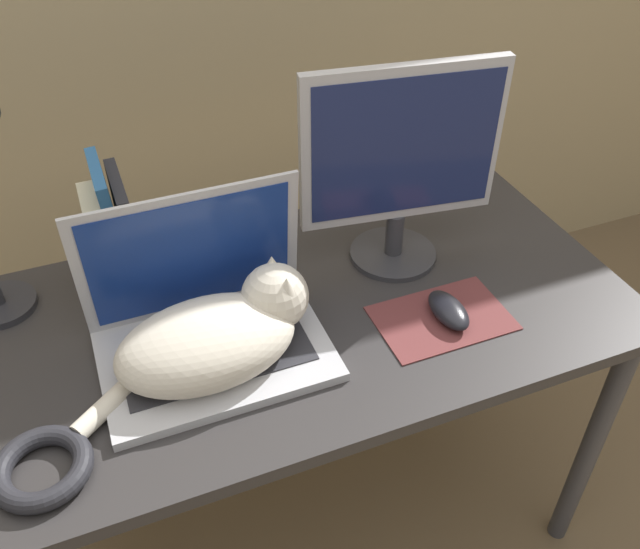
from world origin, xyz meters
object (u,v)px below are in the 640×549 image
book_row (113,233)px  cable_coil (42,468)px  laptop (208,325)px  cat (219,335)px  external_monitor (401,163)px  computer_mouse (448,310)px

book_row → cable_coil: size_ratio=1.72×
laptop → cat: 0.05m
laptop → cable_coil: bearing=-150.7°
cat → external_monitor: external_monitor is taller
cat → book_row: book_row is taller
external_monitor → cat: bearing=-158.6°
book_row → cat: bearing=-67.7°
laptop → book_row: laptop is taller
computer_mouse → book_row: book_row is taller
laptop → cable_coil: laptop is taller
cable_coil → book_row: bearing=66.2°
computer_mouse → book_row: 0.64m
laptop → external_monitor: bearing=15.4°
laptop → computer_mouse: laptop is taller
cable_coil → laptop: bearing=29.3°
laptop → cable_coil: (-0.30, -0.17, -0.04)m
book_row → cable_coil: book_row is taller
laptop → cat: (0.01, -0.05, 0.01)m
computer_mouse → cable_coil: 0.73m
computer_mouse → external_monitor: bearing=92.6°
external_monitor → book_row: (-0.53, 0.13, -0.11)m
laptop → external_monitor: 0.46m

